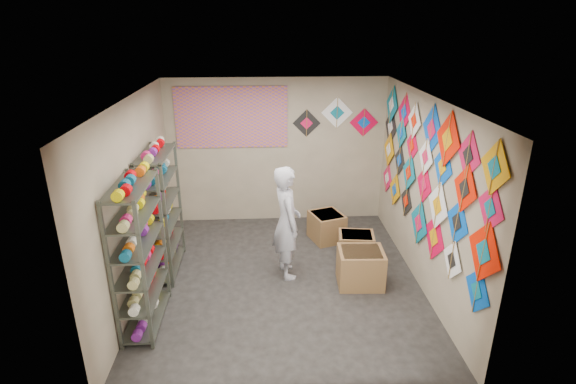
{
  "coord_description": "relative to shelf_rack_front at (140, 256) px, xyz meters",
  "views": [
    {
      "loc": [
        -0.25,
        -5.76,
        3.65
      ],
      "look_at": [
        0.1,
        0.3,
        1.3
      ],
      "focal_mm": 28.0,
      "sensor_mm": 36.0,
      "label": 1
    }
  ],
  "objects": [
    {
      "name": "shelf_rack_back",
      "position": [
        0.0,
        1.3,
        0.0
      ],
      "size": [
        0.4,
        1.1,
        1.9
      ],
      "primitive_type": "cube",
      "color": "#4C5147",
      "rests_on": "ground"
    },
    {
      "name": "room_walls",
      "position": [
        1.78,
        0.85,
        0.69
      ],
      "size": [
        4.5,
        4.5,
        4.5
      ],
      "color": "tan",
      "rests_on": "ground"
    },
    {
      "name": "carton_a",
      "position": [
        2.91,
        0.71,
        -0.68
      ],
      "size": [
        0.67,
        0.57,
        0.54
      ],
      "primitive_type": "cube",
      "rotation": [
        0.0,
        0.0,
        -0.05
      ],
      "color": "olive",
      "rests_on": "ground"
    },
    {
      "name": "back_wall_kites",
      "position": [
        2.88,
        3.09,
        1.0
      ],
      "size": [
        1.57,
        0.02,
        0.74
      ],
      "color": "black",
      "rests_on": "room_walls"
    },
    {
      "name": "ground",
      "position": [
        1.78,
        0.85,
        -0.95
      ],
      "size": [
        4.5,
        4.5,
        0.0
      ],
      "primitive_type": "plane",
      "color": "black"
    },
    {
      "name": "string_spools",
      "position": [
        -0.0,
        0.65,
        0.1
      ],
      "size": [
        0.12,
        2.36,
        0.12
      ],
      "color": "#E1206F",
      "rests_on": "ground"
    },
    {
      "name": "poster",
      "position": [
        0.98,
        3.08,
        1.05
      ],
      "size": [
        2.0,
        0.01,
        1.1
      ],
      "primitive_type": "cube",
      "color": "#8A4AA1",
      "rests_on": "room_walls"
    },
    {
      "name": "shelf_rack_front",
      "position": [
        0.0,
        0.0,
        0.0
      ],
      "size": [
        0.4,
        1.1,
        1.9
      ],
      "primitive_type": "cube",
      "color": "#4C5147",
      "rests_on": "ground"
    },
    {
      "name": "carton_c",
      "position": [
        2.62,
        2.15,
        -0.7
      ],
      "size": [
        0.66,
        0.7,
        0.49
      ],
      "primitive_type": "cube",
      "rotation": [
        0.0,
        0.0,
        0.33
      ],
      "color": "olive",
      "rests_on": "ground"
    },
    {
      "name": "kite_wall_display",
      "position": [
        3.76,
        0.84,
        0.71
      ],
      "size": [
        0.06,
        4.38,
        2.08
      ],
      "color": "blue",
      "rests_on": "room_walls"
    },
    {
      "name": "carton_b",
      "position": [
        2.99,
        1.41,
        -0.72
      ],
      "size": [
        0.61,
        0.52,
        0.45
      ],
      "primitive_type": "cube",
      "rotation": [
        0.0,
        0.0,
        -0.13
      ],
      "color": "olive",
      "rests_on": "ground"
    },
    {
      "name": "shopkeeper",
      "position": [
        1.85,
        1.05,
        -0.09
      ],
      "size": [
        0.8,
        0.67,
        1.72
      ],
      "primitive_type": "imported",
      "rotation": [
        0.0,
        0.0,
        1.78
      ],
      "color": "silver",
      "rests_on": "ground"
    }
  ]
}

